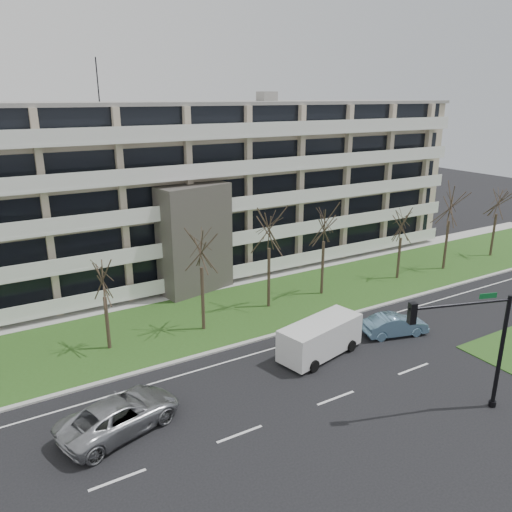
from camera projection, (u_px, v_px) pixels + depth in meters
ground at (336, 398)px, 27.26m from camera, size 160.00×160.00×0.00m
grass_verge at (227, 313)px, 37.91m from camera, size 90.00×10.00×0.06m
curb at (260, 339)px, 33.80m from camera, size 90.00×0.35×0.12m
sidewalk at (197, 290)px, 42.41m from camera, size 90.00×2.00×0.08m
lane_edge_line at (272, 349)px, 32.59m from camera, size 90.00×0.12×0.01m
apartment_building at (163, 189)px, 45.68m from camera, size 60.50×15.10×18.75m
silver_pickup at (120, 415)px, 24.43m from camera, size 6.66×4.42×1.70m
blue_sedan at (395, 325)px, 34.28m from camera, size 4.77×2.72×1.49m
white_van at (321, 335)px, 31.47m from camera, size 6.20×3.40×2.28m
traffic_signal at (472, 337)px, 24.86m from camera, size 5.45×2.03×6.59m
tree_2 at (103, 276)px, 31.08m from camera, size 3.23×3.23×6.47m
tree_3 at (201, 242)px, 33.35m from camera, size 4.12×4.12×8.25m
tree_4 at (269, 224)px, 37.05m from camera, size 4.28×4.28×8.55m
tree_5 at (325, 220)px, 39.72m from camera, size 4.04×4.04×8.09m
tree_6 at (402, 222)px, 43.58m from camera, size 3.39×3.39×6.78m
tree_7 at (451, 202)px, 45.61m from camera, size 4.20×4.20×8.41m
tree_8 at (499, 197)px, 49.67m from camera, size 3.93×3.93×7.87m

